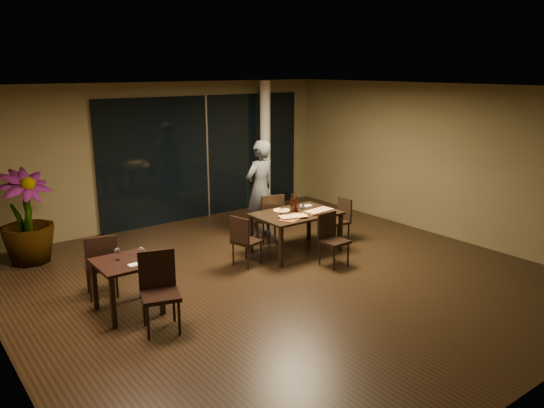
{
  "coord_description": "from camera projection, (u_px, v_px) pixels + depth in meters",
  "views": [
    {
      "loc": [
        -4.88,
        -6.27,
        3.29
      ],
      "look_at": [
        0.33,
        0.64,
        1.05
      ],
      "focal_mm": 35.0,
      "sensor_mm": 36.0,
      "label": 1
    }
  ],
  "objects": [
    {
      "name": "chair_main_near",
      "position": [
        331.0,
        236.0,
        9.02
      ],
      "size": [
        0.43,
        0.43,
        0.9
      ],
      "rotation": [
        0.0,
        0.0,
        0.04
      ],
      "color": "black",
      "rests_on": "ground"
    },
    {
      "name": "column",
      "position": [
        265.0,
        146.0,
        12.36
      ],
      "size": [
        0.24,
        0.24,
        3.0
      ],
      "primitive_type": "cylinder",
      "color": "silver",
      "rests_on": "ground"
    },
    {
      "name": "main_table",
      "position": [
        296.0,
        217.0,
        9.55
      ],
      "size": [
        1.5,
        1.0,
        0.75
      ],
      "color": "black",
      "rests_on": "ground"
    },
    {
      "name": "wall_right",
      "position": [
        441.0,
        160.0,
        10.5
      ],
      "size": [
        0.1,
        8.0,
        3.0
      ],
      "primitive_type": "cube",
      "color": "#4E472A",
      "rests_on": "ground"
    },
    {
      "name": "round_pizza",
      "position": [
        282.0,
        211.0,
        9.64
      ],
      "size": [
        0.3,
        0.3,
        0.01
      ],
      "primitive_type": "cylinder",
      "color": "#AD1913",
      "rests_on": "main_table"
    },
    {
      "name": "window_panel",
      "position": [
        206.0,
        157.0,
        11.82
      ],
      "size": [
        5.0,
        0.06,
        2.7
      ],
      "primitive_type": "cube",
      "color": "black",
      "rests_on": "ground"
    },
    {
      "name": "tumbler_right",
      "position": [
        302.0,
        206.0,
        9.78
      ],
      "size": [
        0.08,
        0.08,
        0.1
      ],
      "primitive_type": "cylinder",
      "color": "white",
      "rests_on": "main_table"
    },
    {
      "name": "oblong_pizza_left",
      "position": [
        293.0,
        217.0,
        9.19
      ],
      "size": [
        0.5,
        0.34,
        0.02
      ],
      "primitive_type": null,
      "rotation": [
        0.0,
        0.0,
        -0.29
      ],
      "color": "#671309",
      "rests_on": "pizza_board_left"
    },
    {
      "name": "wine_glass_a",
      "position": [
        118.0,
        254.0,
        7.18
      ],
      "size": [
        0.07,
        0.07,
        0.16
      ],
      "primitive_type": null,
      "color": "white",
      "rests_on": "side_table"
    },
    {
      "name": "wall_front",
      "position": [
        542.0,
        263.0,
        5.01
      ],
      "size": [
        8.0,
        0.1,
        3.0
      ],
      "primitive_type": "cube",
      "color": "#4E472A",
      "rests_on": "ground"
    },
    {
      "name": "wall_back",
      "position": [
        163.0,
        154.0,
        11.27
      ],
      "size": [
        8.0,
        0.1,
        3.0
      ],
      "primitive_type": "cube",
      "color": "#4E472A",
      "rests_on": "ground"
    },
    {
      "name": "diner",
      "position": [
        260.0,
        190.0,
        10.36
      ],
      "size": [
        0.73,
        0.56,
        1.94
      ],
      "primitive_type": "imported",
      "rotation": [
        0.0,
        0.0,
        3.34
      ],
      "color": "#2B2E30",
      "rests_on": "ground"
    },
    {
      "name": "potted_plant",
      "position": [
        26.0,
        217.0,
        9.03
      ],
      "size": [
        1.11,
        1.11,
        1.62
      ],
      "primitive_type": "imported",
      "rotation": [
        0.0,
        0.0,
        0.31
      ],
      "color": "#1B4717",
      "rests_on": "ground"
    },
    {
      "name": "bottle_c",
      "position": [
        292.0,
        202.0,
        9.58
      ],
      "size": [
        0.07,
        0.07,
        0.33
      ],
      "primitive_type": null,
      "color": "black",
      "rests_on": "main_table"
    },
    {
      "name": "chair_main_left",
      "position": [
        244.0,
        238.0,
        8.92
      ],
      "size": [
        0.5,
        0.5,
        0.89
      ],
      "rotation": [
        0.0,
        0.0,
        1.83
      ],
      "color": "black",
      "rests_on": "ground"
    },
    {
      "name": "chair_main_right",
      "position": [
        340.0,
        218.0,
        10.22
      ],
      "size": [
        0.43,
        0.43,
        0.85
      ],
      "rotation": [
        0.0,
        0.0,
        -1.65
      ],
      "color": "black",
      "rests_on": "ground"
    },
    {
      "name": "napkin_far",
      "position": [
        308.0,
        206.0,
        10.0
      ],
      "size": [
        0.19,
        0.12,
        0.01
      ],
      "primitive_type": "cube",
      "rotation": [
        0.0,
        0.0,
        -0.09
      ],
      "color": "white",
      "rests_on": "main_table"
    },
    {
      "name": "wine_glass_b",
      "position": [
        141.0,
        254.0,
        7.18
      ],
      "size": [
        0.08,
        0.08,
        0.17
      ],
      "primitive_type": null,
      "color": "white",
      "rests_on": "side_table"
    },
    {
      "name": "oblong_pizza_right",
      "position": [
        319.0,
        211.0,
        9.57
      ],
      "size": [
        0.53,
        0.29,
        0.02
      ],
      "primitive_type": null,
      "rotation": [
        0.0,
        0.0,
        0.1
      ],
      "color": "maroon",
      "rests_on": "pizza_board_right"
    },
    {
      "name": "chair_main_far",
      "position": [
        271.0,
        216.0,
        10.1
      ],
      "size": [
        0.56,
        0.56,
        0.97
      ],
      "rotation": [
        0.0,
        0.0,
        2.84
      ],
      "color": "black",
      "rests_on": "ground"
    },
    {
      "name": "side_napkin",
      "position": [
        135.0,
        265.0,
        7.01
      ],
      "size": [
        0.18,
        0.11,
        0.01
      ],
      "primitive_type": "cube",
      "rotation": [
        0.0,
        0.0,
        -0.01
      ],
      "color": "silver",
      "rests_on": "side_table"
    },
    {
      "name": "side_table",
      "position": [
        127.0,
        270.0,
        7.2
      ],
      "size": [
        0.8,
        0.8,
        0.75
      ],
      "color": "black",
      "rests_on": "ground"
    },
    {
      "name": "pizza_board_left",
      "position": [
        293.0,
        218.0,
        9.2
      ],
      "size": [
        0.66,
        0.51,
        0.01
      ],
      "primitive_type": "cube",
      "rotation": [
        0.0,
        0.0,
        0.42
      ],
      "color": "#4F2C19",
      "rests_on": "main_table"
    },
    {
      "name": "tumbler_left",
      "position": [
        282.0,
        211.0,
        9.46
      ],
      "size": [
        0.08,
        0.08,
        0.1
      ],
      "primitive_type": "cylinder",
      "color": "white",
      "rests_on": "main_table"
    },
    {
      "name": "pizza_board_right",
      "position": [
        319.0,
        212.0,
        9.58
      ],
      "size": [
        0.59,
        0.3,
        0.01
      ],
      "primitive_type": "cube",
      "rotation": [
        0.0,
        0.0,
        -0.01
      ],
      "color": "#462C16",
      "rests_on": "main_table"
    },
    {
      "name": "bottle_a",
      "position": [
        294.0,
        206.0,
        9.49
      ],
      "size": [
        0.06,
        0.06,
        0.27
      ],
      "primitive_type": null,
      "color": "black",
      "rests_on": "main_table"
    },
    {
      "name": "chair_side_far",
      "position": [
        101.0,
        263.0,
        7.68
      ],
      "size": [
        0.54,
        0.54,
        0.97
      ],
      "rotation": [
        0.0,
        0.0,
        2.92
      ],
      "color": "black",
      "rests_on": "ground"
    },
    {
      "name": "ceiling",
      "position": [
        280.0,
        86.0,
        7.76
      ],
      "size": [
        8.0,
        8.0,
        0.04
      ],
      "primitive_type": "cube",
      "color": "silver",
      "rests_on": "wall_back"
    },
    {
      "name": "bottle_b",
      "position": [
        296.0,
        204.0,
        9.54
      ],
      "size": [
        0.07,
        0.07,
        0.31
      ],
      "primitive_type": null,
      "color": "black",
      "rests_on": "main_table"
    },
    {
      "name": "ground",
      "position": [
        279.0,
        278.0,
        8.52
      ],
      "size": [
        8.0,
        8.0,
        0.0
      ],
      "primitive_type": "plane",
      "color": "black",
      "rests_on": "ground"
    },
    {
      "name": "chair_side_near",
      "position": [
        159.0,
        286.0,
        6.78
      ],
      "size": [
        0.59,
        0.59,
        1.02
      ],
      "rotation": [
        0.0,
        0.0,
        -0.3
      ],
      "color": "black",
      "rests_on": "ground"
    },
    {
      "name": "napkin_near",
      "position": [
        322.0,
        209.0,
        9.73
      ],
      "size": [
        0.19,
        0.12,
        0.01
      ],
      "primitive_type": "cube",
      "rotation": [
        0.0,
        0.0,
        -0.11
      ],
      "color": "white",
      "rests_on": "main_table"
    }
  ]
}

